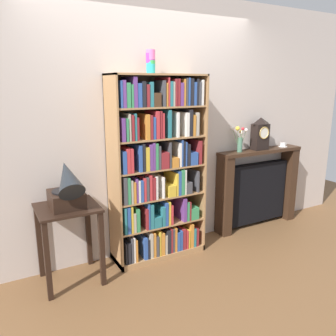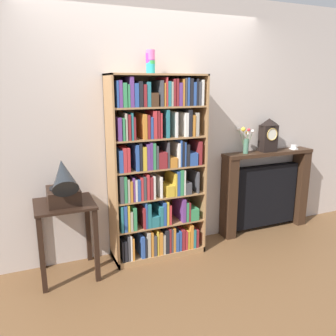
# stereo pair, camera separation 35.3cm
# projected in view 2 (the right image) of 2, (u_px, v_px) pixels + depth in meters

# --- Properties ---
(ground_plane) EXTENTS (8.31, 6.40, 0.02)m
(ground_plane) POSITION_uv_depth(u_px,v_px,m) (161.00, 258.00, 3.64)
(ground_plane) COLOR brown
(wall_back) EXTENTS (5.31, 0.08, 2.68)m
(wall_back) POSITION_uv_depth(u_px,v_px,m) (172.00, 126.00, 3.69)
(wall_back) COLOR beige
(wall_back) RESTS_ON ground
(bookshelf) EXTENTS (0.97, 0.36, 1.88)m
(bookshelf) POSITION_uv_depth(u_px,v_px,m) (156.00, 173.00, 3.49)
(bookshelf) COLOR #A87A4C
(bookshelf) RESTS_ON ground
(cup_stack) EXTENTS (0.09, 0.09, 0.22)m
(cup_stack) POSITION_uv_depth(u_px,v_px,m) (150.00, 62.00, 3.27)
(cup_stack) COLOR #28B2B7
(cup_stack) RESTS_ON bookshelf
(side_table_left) EXTENTS (0.53, 0.49, 0.73)m
(side_table_left) POSITION_uv_depth(u_px,v_px,m) (66.00, 222.00, 3.18)
(side_table_left) COLOR black
(side_table_left) RESTS_ON ground
(gramophone) EXTENTS (0.28, 0.48, 0.49)m
(gramophone) POSITION_uv_depth(u_px,v_px,m) (63.00, 184.00, 3.02)
(gramophone) COLOR black
(gramophone) RESTS_ON side_table_left
(fireplace_mantel) EXTENTS (1.19, 0.22, 1.00)m
(fireplace_mantel) POSITION_uv_depth(u_px,v_px,m) (265.00, 191.00, 4.23)
(fireplace_mantel) COLOR #382316
(fireplace_mantel) RESTS_ON ground
(mantel_clock) EXTENTS (0.20, 0.14, 0.39)m
(mantel_clock) POSITION_uv_depth(u_px,v_px,m) (268.00, 135.00, 4.03)
(mantel_clock) COLOR black
(mantel_clock) RESTS_ON fireplace_mantel
(flower_vase) EXTENTS (0.18, 0.15, 0.31)m
(flower_vase) POSITION_uv_depth(u_px,v_px,m) (246.00, 139.00, 3.92)
(flower_vase) COLOR #4C7A60
(flower_vase) RESTS_ON fireplace_mantel
(teacup_with_saucer) EXTENTS (0.12, 0.11, 0.05)m
(teacup_with_saucer) POSITION_uv_depth(u_px,v_px,m) (294.00, 147.00, 4.23)
(teacup_with_saucer) COLOR white
(teacup_with_saucer) RESTS_ON fireplace_mantel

